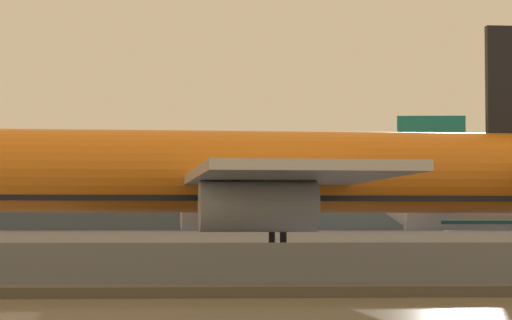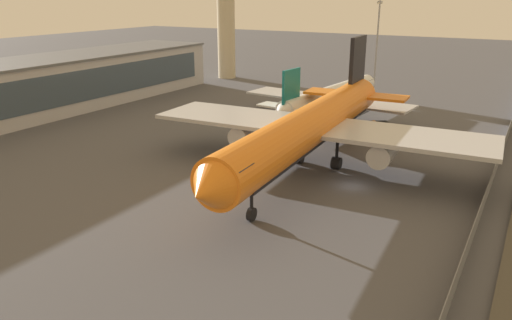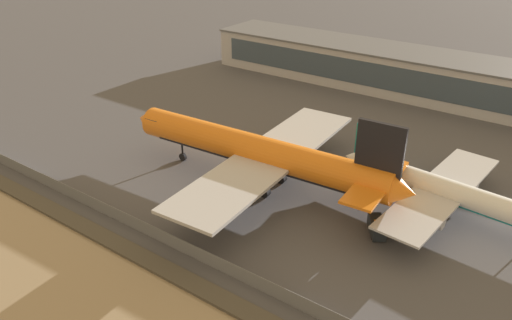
# 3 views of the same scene
# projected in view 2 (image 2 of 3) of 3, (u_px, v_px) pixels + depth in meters

# --- Properties ---
(ground_plane) EXTENTS (500.00, 500.00, 0.00)m
(ground_plane) POSITION_uv_depth(u_px,v_px,m) (352.00, 186.00, 66.28)
(ground_plane) COLOR #4C4C51
(perimeter_fence) EXTENTS (280.00, 0.10, 2.38)m
(perimeter_fence) POSITION_uv_depth(u_px,v_px,m) (484.00, 202.00, 58.35)
(perimeter_fence) COLOR slate
(perimeter_fence) RESTS_ON ground
(cargo_jet_orange) EXTENTS (57.80, 49.31, 17.52)m
(cargo_jet_orange) POSITION_uv_depth(u_px,v_px,m) (312.00, 126.00, 69.88)
(cargo_jet_orange) COLOR orange
(cargo_jet_orange) RESTS_ON ground
(passenger_jet_white_teal) EXTENTS (40.54, 34.89, 11.95)m
(passenger_jet_white_teal) POSITION_uv_depth(u_px,v_px,m) (330.00, 97.00, 100.52)
(passenger_jet_white_teal) COLOR white
(passenger_jet_white_teal) RESTS_ON ground
(baggage_tug) EXTENTS (3.53, 2.48, 1.80)m
(baggage_tug) POSITION_uv_depth(u_px,v_px,m) (284.00, 126.00, 93.32)
(baggage_tug) COLOR #1E2328
(baggage_tug) RESTS_ON ground
(ops_van) EXTENTS (4.65, 5.48, 2.48)m
(ops_van) POSITION_uv_depth(u_px,v_px,m) (374.00, 128.00, 90.21)
(ops_van) COLOR #1E2328
(ops_van) RESTS_ON ground
(terminal_building) EXTENTS (107.74, 18.21, 11.30)m
(terminal_building) POSITION_uv_depth(u_px,v_px,m) (11.00, 91.00, 99.98)
(terminal_building) COLOR #B2B2B7
(terminal_building) RESTS_ON ground
(apron_light_mast_apron_west) EXTENTS (3.20, 0.40, 22.85)m
(apron_light_mast_apron_west) POSITION_uv_depth(u_px,v_px,m) (377.00, 46.00, 114.55)
(apron_light_mast_apron_west) COLOR #93969B
(apron_light_mast_apron_west) RESTS_ON ground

